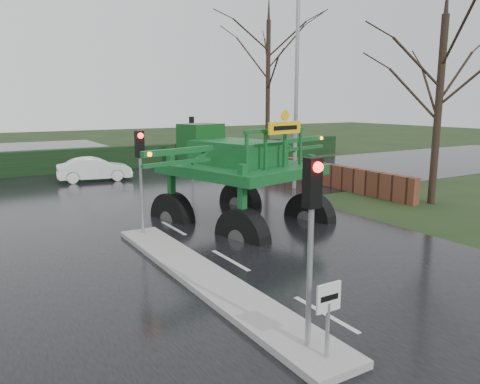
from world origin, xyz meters
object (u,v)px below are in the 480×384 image
keep_left_sign (328,308)px  white_sedan (95,181)px  traffic_signal_mid (140,160)px  traffic_signal_far (192,132)px  street_light_right (292,70)px  traffic_signal_near (312,213)px  crop_sprayer (237,164)px

keep_left_sign → white_sedan: 21.35m
traffic_signal_mid → traffic_signal_far: bearing=58.1°
keep_left_sign → white_sedan: (1.57, 21.27, -1.06)m
traffic_signal_mid → street_light_right: (9.49, 4.51, 3.40)m
traffic_signal_near → traffic_signal_mid: (0.00, 8.50, 0.00)m
traffic_signal_mid → traffic_signal_far: same height
keep_left_sign → white_sedan: bearing=85.8°
keep_left_sign → crop_sprayer: size_ratio=0.15×
crop_sprayer → white_sedan: crop_sprayer is taller
traffic_signal_mid → white_sedan: size_ratio=0.87×
traffic_signal_mid → street_light_right: street_light_right is taller
keep_left_sign → traffic_signal_far: bearing=70.1°
white_sedan → traffic_signal_far: bearing=-79.0°
traffic_signal_mid → crop_sprayer: size_ratio=0.39×
keep_left_sign → traffic_signal_near: traffic_signal_near is taller
street_light_right → white_sedan: size_ratio=2.47×
traffic_signal_near → crop_sprayer: 7.39m
white_sedan → street_light_right: bearing=-125.7°
street_light_right → crop_sprayer: 9.82m
keep_left_sign → street_light_right: size_ratio=0.14×
traffic_signal_near → crop_sprayer: size_ratio=0.39×
traffic_signal_near → traffic_signal_mid: same height
traffic_signal_near → keep_left_sign: bearing=-90.0°
keep_left_sign → traffic_signal_near: (0.00, 0.49, 1.53)m
traffic_signal_far → white_sedan: traffic_signal_far is taller
traffic_signal_mid → crop_sprayer: (2.66, -1.60, -0.13)m
traffic_signal_near → traffic_signal_mid: bearing=90.0°
traffic_signal_mid → traffic_signal_far: size_ratio=1.00×
crop_sprayer → white_sedan: 14.14m
crop_sprayer → street_light_right: bearing=27.4°
traffic_signal_mid → crop_sprayer: bearing=-31.1°
traffic_signal_mid → street_light_right: bearing=25.4°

